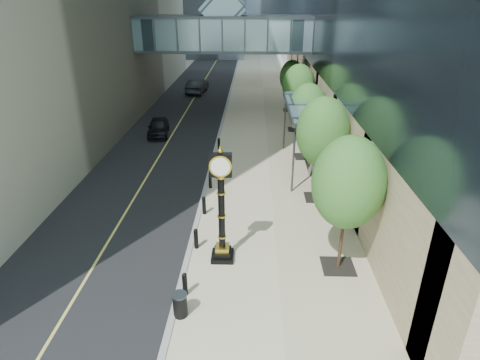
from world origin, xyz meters
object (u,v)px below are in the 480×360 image
Objects in this scene: car_near at (158,127)px; trash_bin at (180,305)px; car_far at (197,86)px; street_clock at (222,214)px; pedestrian at (312,166)px.

trash_bin is at bearing -83.39° from car_near.
trash_bin is 37.29m from car_far.
street_clock is 10.39m from pedestrian.
trash_bin is at bearing -110.31° from street_clock.
street_clock is at bearing 105.08° from car_far.
pedestrian is at bearing -43.38° from car_near.
car_far is (-5.53, 33.50, -1.46)m from street_clock.
car_near is at bearing -33.59° from pedestrian.
street_clock reaches higher than trash_bin.
street_clock is at bearing -76.83° from car_near.
pedestrian is 0.31× the size of car_far.
pedestrian is (5.07, 8.95, -1.47)m from street_clock.
pedestrian is at bearing 119.05° from car_far.
car_far is (-4.25, 37.05, 0.34)m from trash_bin.
street_clock is at bearing 70.27° from trash_bin.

